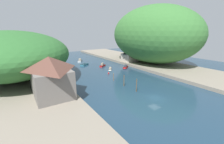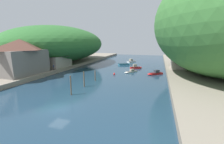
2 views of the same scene
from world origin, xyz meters
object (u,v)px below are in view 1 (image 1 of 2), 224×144
Objects in this scene: boat_moored_right at (125,67)px; boat_navy_launch at (85,64)px; boat_near_quay at (103,65)px; channel_buoy_near at (109,73)px; boat_mid_channel at (80,61)px; person_by_boathouse at (59,79)px; boat_yellow_tender at (110,69)px; right_bank_cottage at (130,56)px; boathouse_shed at (45,73)px; person_on_quay at (64,89)px; waterfront_building at (50,75)px.

boat_navy_launch is (-12.77, 15.48, -0.07)m from boat_moored_right.
boat_near_quay reaches higher than channel_buoy_near.
boat_mid_channel is 3.16× the size of person_by_boathouse.
right_bank_cottage is at bearing -124.42° from boat_yellow_tender.
right_bank_cottage is 4.18× the size of person_by_boathouse.
boathouse_shed is 12.92m from person_on_quay.
right_bank_cottage reaches higher than boat_moored_right.
person_by_boathouse is at bearing -159.99° from right_bank_cottage.
boathouse_shed is 26.51m from boat_yellow_tender.
waterfront_building reaches higher than person_on_quay.
boat_navy_launch is at bearing 54.80° from waterfront_building.
right_bank_cottage is 1.45× the size of boat_yellow_tender.
boat_moored_right reaches higher than boat_yellow_tender.
person_by_boathouse is (-30.65, -7.08, 1.67)m from boat_moored_right.
person_on_quay is at bearing 76.05° from boat_moored_right.
boat_moored_right is at bearing 8.13° from boat_near_quay.
boat_yellow_tender is 2.88× the size of person_on_quay.
boat_yellow_tender is at bearing -37.18° from boat_near_quay.
boat_mid_channel is 0.97× the size of boat_navy_launch.
boat_mid_channel reaches higher than channel_buoy_near.
boat_near_quay reaches higher than boat_navy_launch.
boat_near_quay is 13.31m from channel_buoy_near.
boathouse_shed is 35.50m from boat_mid_channel.
boat_near_quay is 9.36m from boat_navy_launch.
channel_buoy_near reaches higher than boat_navy_launch.
boathouse_shed is 22.40m from channel_buoy_near.
right_bank_cottage is 22.89m from channel_buoy_near.
person_by_boathouse is (-23.76, -15.28, 1.56)m from boat_near_quay.
channel_buoy_near is (-4.65, -12.47, -0.19)m from boat_near_quay.
person_on_quay is at bearing -64.28° from boat_navy_launch.
boat_yellow_tender is 0.88× the size of boat_navy_launch.
waterfront_building reaches higher than boat_mid_channel.
waterfront_building is 2.36× the size of boat_navy_launch.
person_on_quay is (-24.71, -23.43, 1.56)m from boat_near_quay.
boat_yellow_tender is 2.88× the size of person_by_boathouse.
person_on_quay is at bearing -150.71° from right_bank_cottage.
boat_navy_launch is 3.26× the size of person_on_quay.
right_bank_cottage is 15.37m from boat_near_quay.
boathouse_shed is 11.82× the size of channel_buoy_near.
boathouse_shed reaches higher than person_by_boathouse.
boathouse_shed is 27.77m from boat_navy_launch.
waterfront_building is 7.68× the size of person_on_quay.
person_by_boathouse is (-19.12, -2.82, 1.76)m from channel_buoy_near.
right_bank_cottage is at bearing 53.58° from boat_near_quay.
boat_near_quay is 10.71m from boat_moored_right.
waterfront_building is 2.92× the size of boat_near_quay.
right_bank_cottage is 1.46× the size of boat_moored_right.
boat_navy_launch is 28.84m from person_by_boathouse.
person_on_quay is (-18.83, -30.71, 1.74)m from boat_navy_launch.
boat_moored_right is 2.87× the size of person_by_boathouse.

